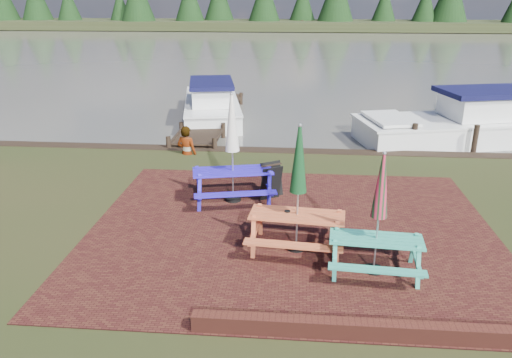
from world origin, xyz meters
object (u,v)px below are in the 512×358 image
(picnic_table_blue, at_px, (233,165))
(boat_near, at_px, (469,125))
(picnic_table_red, at_px, (297,209))
(picnic_table_teal, at_px, (377,233))
(boat_jetty, at_px, (212,106))
(person, at_px, (186,126))
(chalkboard, at_px, (271,181))
(jetty, at_px, (212,116))

(picnic_table_blue, bearing_deg, boat_near, 28.17)
(picnic_table_red, height_order, boat_near, picnic_table_red)
(picnic_table_teal, height_order, boat_near, picnic_table_teal)
(boat_jetty, xyz_separation_m, person, (0.12, -5.73, 0.56))
(picnic_table_teal, relative_size, picnic_table_red, 0.90)
(picnic_table_teal, height_order, person, picnic_table_teal)
(chalkboard, xyz_separation_m, jetty, (-2.95, 8.42, -0.36))
(jetty, height_order, person, person)
(picnic_table_blue, height_order, boat_jetty, picnic_table_blue)
(picnic_table_red, relative_size, person, 1.42)
(picnic_table_blue, height_order, boat_near, picnic_table_blue)
(boat_jetty, bearing_deg, boat_near, -26.46)
(picnic_table_blue, bearing_deg, person, 105.70)
(picnic_table_red, bearing_deg, boat_jetty, 113.06)
(chalkboard, distance_m, person, 4.64)
(picnic_table_blue, xyz_separation_m, boat_near, (7.86, 6.72, -0.53))
(chalkboard, bearing_deg, jetty, 77.30)
(boat_jetty, relative_size, person, 3.68)
(jetty, bearing_deg, picnic_table_blue, -77.09)
(picnic_table_red, bearing_deg, person, 125.92)
(picnic_table_blue, bearing_deg, boat_jetty, 90.34)
(picnic_table_teal, xyz_separation_m, picnic_table_red, (-1.48, 0.77, 0.10))
(jetty, xyz_separation_m, boat_near, (9.85, -1.97, 0.32))
(picnic_table_teal, height_order, picnic_table_blue, picnic_table_blue)
(picnic_table_blue, relative_size, jetty, 0.30)
(jetty, height_order, boat_near, boat_near)
(chalkboard, bearing_deg, person, 98.21)
(picnic_table_red, distance_m, boat_near, 11.08)
(boat_jetty, relative_size, boat_near, 0.83)
(jetty, bearing_deg, picnic_table_teal, -66.81)
(jetty, bearing_deg, chalkboard, -70.69)
(chalkboard, xyz_separation_m, person, (-2.98, 3.53, 0.46))
(picnic_table_teal, relative_size, picnic_table_blue, 0.87)
(boat_near, bearing_deg, person, 92.95)
(chalkboard, distance_m, boat_jetty, 9.76)
(picnic_table_teal, bearing_deg, boat_jetty, 117.09)
(chalkboard, bearing_deg, picnic_table_red, -108.16)
(jetty, relative_size, boat_near, 1.10)
(picnic_table_red, distance_m, jetty, 11.73)
(picnic_table_teal, relative_size, boat_jetty, 0.35)
(chalkboard, xyz_separation_m, boat_near, (6.90, 6.45, -0.04))
(picnic_table_red, distance_m, chalkboard, 2.82)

